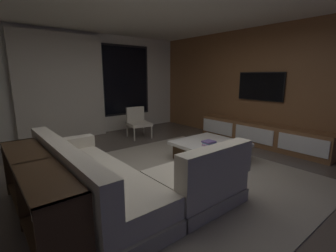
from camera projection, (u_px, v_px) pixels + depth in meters
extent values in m
plane|color=#564C44|center=(170.00, 178.00, 3.83)|extent=(9.20, 9.20, 0.00)
cube|color=silver|center=(82.00, 85.00, 6.32)|extent=(6.60, 0.12, 2.70)
cube|color=black|center=(126.00, 81.00, 7.06)|extent=(1.52, 0.02, 2.02)
cube|color=black|center=(126.00, 81.00, 7.04)|extent=(1.40, 0.03, 1.90)
cube|color=beige|center=(62.00, 88.00, 5.86)|extent=(2.10, 0.12, 2.60)
cube|color=brown|center=(273.00, 87.00, 5.44)|extent=(0.12, 7.80, 2.70)
cube|color=gray|center=(190.00, 174.00, 3.97)|extent=(3.20, 3.80, 0.01)
cube|color=#B1A997|center=(96.00, 195.00, 3.09)|extent=(0.90, 2.50, 0.18)
cube|color=beige|center=(95.00, 180.00, 3.05)|extent=(0.86, 2.42, 0.24)
cube|color=beige|center=(64.00, 162.00, 2.77)|extent=(0.20, 2.50, 0.40)
cube|color=beige|center=(66.00, 144.00, 3.88)|extent=(0.90, 0.20, 0.18)
cube|color=#B1A997|center=(193.00, 195.00, 3.09)|extent=(1.10, 0.90, 0.18)
cube|color=beige|center=(194.00, 180.00, 3.05)|extent=(1.07, 0.86, 0.24)
cube|color=beige|center=(216.00, 164.00, 2.72)|extent=(1.10, 0.20, 0.40)
cube|color=beige|center=(61.00, 152.00, 3.27)|extent=(0.10, 0.36, 0.36)
cube|color=#B2A893|center=(84.00, 171.00, 2.62)|extent=(0.10, 0.36, 0.36)
cube|color=#402B19|center=(210.00, 153.00, 4.57)|extent=(1.00, 1.00, 0.30)
cube|color=white|center=(210.00, 144.00, 4.53)|extent=(1.16, 1.16, 0.06)
cube|color=#CCA0CB|center=(210.00, 145.00, 4.32)|extent=(0.25, 0.16, 0.03)
cube|color=#5CA0B3|center=(209.00, 143.00, 4.34)|extent=(0.22, 0.15, 0.02)
cube|color=#65518E|center=(209.00, 142.00, 4.33)|extent=(0.20, 0.19, 0.03)
cylinder|color=#B2ADA0|center=(152.00, 132.00, 6.17)|extent=(0.04, 0.04, 0.36)
cylinder|color=#B2ADA0|center=(134.00, 134.00, 5.94)|extent=(0.04, 0.04, 0.36)
cylinder|color=#B2ADA0|center=(144.00, 128.00, 6.60)|extent=(0.04, 0.04, 0.36)
cylinder|color=#B2ADA0|center=(127.00, 130.00, 6.36)|extent=(0.04, 0.04, 0.36)
cube|color=beige|center=(139.00, 124.00, 6.23)|extent=(0.62, 0.64, 0.08)
cube|color=beige|center=(135.00, 114.00, 6.38)|extent=(0.49, 0.15, 0.38)
cube|color=brown|center=(259.00, 134.00, 5.57)|extent=(0.44, 3.10, 0.52)
cube|color=white|center=(302.00, 145.00, 4.63)|extent=(0.02, 0.93, 0.33)
cube|color=white|center=(253.00, 135.00, 5.42)|extent=(0.02, 0.93, 0.33)
cube|color=white|center=(217.00, 127.00, 6.21)|extent=(0.02, 0.93, 0.33)
cube|color=#352214|center=(295.00, 149.00, 4.92)|extent=(0.33, 0.68, 0.19)
cube|color=beige|center=(309.00, 153.00, 4.73)|extent=(0.03, 0.04, 0.15)
cube|color=#A35A43|center=(303.00, 152.00, 4.81)|extent=(0.03, 0.04, 0.15)
cube|color=#8D52D5|center=(298.00, 150.00, 4.89)|extent=(0.03, 0.04, 0.18)
cube|color=#B3448B|center=(292.00, 149.00, 4.97)|extent=(0.03, 0.04, 0.17)
cube|color=#A7425A|center=(287.00, 147.00, 5.04)|extent=(0.03, 0.04, 0.17)
cube|color=#45CE41|center=(282.00, 147.00, 5.13)|extent=(0.03, 0.04, 0.15)
cube|color=black|center=(261.00, 86.00, 5.56)|extent=(0.04, 1.12, 0.65)
cube|color=black|center=(260.00, 86.00, 5.56)|extent=(0.05, 1.08, 0.61)
cube|color=#402B19|center=(34.00, 163.00, 2.47)|extent=(0.40, 2.10, 0.04)
cube|color=#402B19|center=(40.00, 213.00, 2.59)|extent=(0.38, 2.04, 0.03)
cube|color=#402B19|center=(68.00, 246.00, 1.76)|extent=(0.40, 0.04, 0.74)
cube|color=#402B19|center=(21.00, 166.00, 3.33)|extent=(0.40, 0.04, 0.74)
cube|color=#402B19|center=(37.00, 194.00, 2.54)|extent=(0.38, 0.03, 0.74)
cube|color=silver|center=(62.00, 244.00, 1.90)|extent=(0.18, 0.04, 0.27)
cube|color=white|center=(58.00, 237.00, 2.01)|extent=(0.18, 0.04, 0.24)
cube|color=silver|center=(52.00, 227.00, 2.12)|extent=(0.18, 0.04, 0.27)
cube|color=white|center=(48.00, 221.00, 2.23)|extent=(0.18, 0.04, 0.24)
cube|color=silver|center=(46.00, 213.00, 2.35)|extent=(0.18, 0.04, 0.24)
cube|color=white|center=(41.00, 208.00, 2.45)|extent=(0.18, 0.04, 0.24)
cube|color=silver|center=(39.00, 202.00, 2.57)|extent=(0.18, 0.04, 0.22)
cube|color=silver|center=(36.00, 197.00, 2.68)|extent=(0.18, 0.04, 0.23)
cube|color=silver|center=(34.00, 191.00, 2.79)|extent=(0.18, 0.04, 0.25)
cube|color=white|center=(31.00, 188.00, 2.90)|extent=(0.18, 0.04, 0.23)
cube|color=white|center=(29.00, 183.00, 3.01)|extent=(0.18, 0.04, 0.23)
cube|color=silver|center=(26.00, 179.00, 3.11)|extent=(0.18, 0.04, 0.24)
cube|color=silver|center=(25.00, 176.00, 3.23)|extent=(0.18, 0.04, 0.24)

